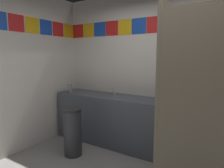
{
  "coord_description": "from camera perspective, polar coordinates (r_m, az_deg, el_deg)",
  "views": [
    {
      "loc": [
        0.91,
        -1.66,
        1.59
      ],
      "look_at": [
        -0.73,
        1.0,
        1.15
      ],
      "focal_mm": 31.83,
      "sensor_mm": 36.0,
      "label": 1
    }
  ],
  "objects": [
    {
      "name": "stall_divider",
      "position": [
        2.37,
        20.16,
        -5.58
      ],
      "size": [
        0.92,
        1.46,
        2.11
      ],
      "color": "#726651",
      "rests_on": "ground_plane"
    },
    {
      "name": "toilet",
      "position": [
        3.09,
        28.96,
        -17.61
      ],
      "size": [
        0.39,
        0.49,
        0.74
      ],
      "color": "white",
      "rests_on": "ground_plane"
    },
    {
      "name": "wall_side",
      "position": [
        3.45,
        -29.46,
        3.08
      ],
      "size": [
        0.09,
        3.19,
        2.7
      ],
      "color": "silver",
      "rests_on": "ground_plane"
    },
    {
      "name": "trash_bin",
      "position": [
        3.33,
        -11.23,
        -13.36
      ],
      "size": [
        0.29,
        0.29,
        0.77
      ],
      "color": "#333338",
      "rests_on": "ground_plane"
    },
    {
      "name": "faucet_center",
      "position": [
        3.64,
        0.62,
        -2.32
      ],
      "size": [
        0.04,
        0.1,
        0.14
      ],
      "color": "silver",
      "rests_on": "vanity_counter"
    },
    {
      "name": "wall_back",
      "position": [
        3.43,
        16.26,
        3.77
      ],
      "size": [
        4.14,
        0.09,
        2.7
      ],
      "color": "silver",
      "rests_on": "ground_plane"
    },
    {
      "name": "vanity_counter",
      "position": [
        3.68,
        -0.12,
        -10.06
      ],
      "size": [
        2.16,
        0.56,
        0.89
      ],
      "color": "#4C515B",
      "rests_on": "ground_plane"
    },
    {
      "name": "soap_dispenser",
      "position": [
        3.97,
        -12.17,
        -1.26
      ],
      "size": [
        0.09,
        0.09,
        0.16
      ],
      "color": "gray",
      "rests_on": "vanity_counter"
    }
  ]
}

